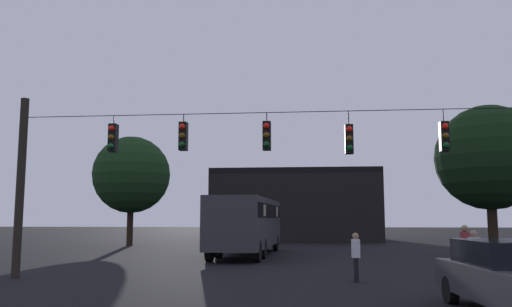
{
  "coord_description": "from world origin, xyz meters",
  "views": [
    {
      "loc": [
        0.02,
        -5.62,
        1.99
      ],
      "look_at": [
        -1.87,
        13.67,
        4.41
      ],
      "focal_mm": 36.3,
      "sensor_mm": 36.0,
      "label": 1
    }
  ],
  "objects_px": {
    "pedestrian_crossing_center": "(356,254)",
    "tree_left_silhouette": "(131,175)",
    "tree_behind_building": "(489,158)",
    "car_near_right": "(510,276)",
    "city_bus": "(248,220)",
    "pedestrian_crossing_right": "(466,247)",
    "pedestrian_crossing_left": "(475,253)"
  },
  "relations": [
    {
      "from": "pedestrian_crossing_center",
      "to": "tree_left_silhouette",
      "type": "xyz_separation_m",
      "value": [
        -14.29,
        19.91,
        4.28
      ]
    },
    {
      "from": "tree_behind_building",
      "to": "car_near_right",
      "type": "bearing_deg",
      "value": -108.02
    },
    {
      "from": "city_bus",
      "to": "pedestrian_crossing_right",
      "type": "xyz_separation_m",
      "value": [
        8.65,
        -9.07,
        -0.87
      ]
    },
    {
      "from": "pedestrian_crossing_left",
      "to": "pedestrian_crossing_center",
      "type": "relative_size",
      "value": 1.06
    },
    {
      "from": "pedestrian_crossing_right",
      "to": "tree_behind_building",
      "type": "xyz_separation_m",
      "value": [
        4.8,
        11.3,
        4.38
      ]
    },
    {
      "from": "city_bus",
      "to": "pedestrian_crossing_right",
      "type": "bearing_deg",
      "value": -46.35
    },
    {
      "from": "pedestrian_crossing_left",
      "to": "pedestrian_crossing_right",
      "type": "distance_m",
      "value": 1.96
    },
    {
      "from": "pedestrian_crossing_center",
      "to": "tree_behind_building",
      "type": "bearing_deg",
      "value": 56.74
    },
    {
      "from": "pedestrian_crossing_right",
      "to": "city_bus",
      "type": "bearing_deg",
      "value": 133.65
    },
    {
      "from": "city_bus",
      "to": "tree_behind_building",
      "type": "relative_size",
      "value": 1.33
    },
    {
      "from": "city_bus",
      "to": "pedestrian_crossing_left",
      "type": "bearing_deg",
      "value": -52.79
    },
    {
      "from": "car_near_right",
      "to": "tree_behind_building",
      "type": "distance_m",
      "value": 20.12
    },
    {
      "from": "pedestrian_crossing_left",
      "to": "tree_behind_building",
      "type": "height_order",
      "value": "tree_behind_building"
    },
    {
      "from": "pedestrian_crossing_right",
      "to": "tree_behind_building",
      "type": "height_order",
      "value": "tree_behind_building"
    },
    {
      "from": "car_near_right",
      "to": "pedestrian_crossing_center",
      "type": "relative_size",
      "value": 2.89
    },
    {
      "from": "pedestrian_crossing_center",
      "to": "tree_left_silhouette",
      "type": "distance_m",
      "value": 24.88
    },
    {
      "from": "car_near_right",
      "to": "tree_left_silhouette",
      "type": "distance_m",
      "value": 30.7
    },
    {
      "from": "pedestrian_crossing_left",
      "to": "tree_behind_building",
      "type": "relative_size",
      "value": 0.19
    },
    {
      "from": "tree_left_silhouette",
      "to": "city_bus",
      "type": "bearing_deg",
      "value": -42.58
    },
    {
      "from": "city_bus",
      "to": "car_near_right",
      "type": "distance_m",
      "value": 18.02
    },
    {
      "from": "pedestrian_crossing_center",
      "to": "tree_left_silhouette",
      "type": "bearing_deg",
      "value": 125.67
    },
    {
      "from": "pedestrian_crossing_center",
      "to": "car_near_right",
      "type": "bearing_deg",
      "value": -63.08
    },
    {
      "from": "pedestrian_crossing_left",
      "to": "pedestrian_crossing_center",
      "type": "distance_m",
      "value": 3.65
    },
    {
      "from": "city_bus",
      "to": "tree_left_silhouette",
      "type": "xyz_separation_m",
      "value": [
        -9.58,
        8.81,
        3.27
      ]
    },
    {
      "from": "city_bus",
      "to": "car_near_right",
      "type": "relative_size",
      "value": 2.51
    },
    {
      "from": "city_bus",
      "to": "pedestrian_crossing_center",
      "type": "bearing_deg",
      "value": -67.02
    },
    {
      "from": "pedestrian_crossing_center",
      "to": "pedestrian_crossing_right",
      "type": "relative_size",
      "value": 0.87
    },
    {
      "from": "city_bus",
      "to": "tree_left_silhouette",
      "type": "distance_m",
      "value": 13.42
    },
    {
      "from": "tree_left_silhouette",
      "to": "tree_behind_building",
      "type": "distance_m",
      "value": 23.96
    },
    {
      "from": "pedestrian_crossing_center",
      "to": "pedestrian_crossing_left",
      "type": "bearing_deg",
      "value": 1.53
    },
    {
      "from": "pedestrian_crossing_left",
      "to": "tree_behind_building",
      "type": "xyz_separation_m",
      "value": [
        5.1,
        13.24,
        4.47
      ]
    },
    {
      "from": "car_near_right",
      "to": "tree_left_silhouette",
      "type": "bearing_deg",
      "value": 123.97
    }
  ]
}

